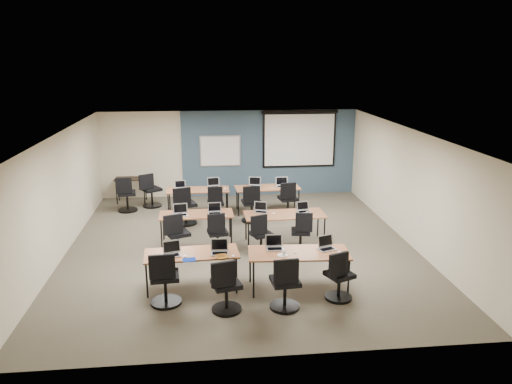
{
  "coord_description": "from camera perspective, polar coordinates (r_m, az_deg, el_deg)",
  "views": [
    {
      "loc": [
        -0.81,
        -10.98,
        4.35
      ],
      "look_at": [
        0.4,
        0.4,
        1.2
      ],
      "focal_mm": 35.0,
      "sensor_mm": 36.0,
      "label": 1
    }
  ],
  "objects": [
    {
      "name": "task_chair_2",
      "position": [
        8.9,
        3.36,
        -10.84
      ],
      "size": [
        0.54,
        0.54,
        1.02
      ],
      "rotation": [
        0.0,
        0.0,
        0.1
      ],
      "color": "black",
      "rests_on": "floor"
    },
    {
      "name": "blue_mousepad",
      "position": [
        9.29,
        -7.64,
        -7.68
      ],
      "size": [
        0.27,
        0.23,
        0.01
      ],
      "primitive_type": "cube",
      "rotation": [
        0.0,
        0.0,
        0.16
      ],
      "color": "navy",
      "rests_on": "training_table_front_left"
    },
    {
      "name": "task_chair_10",
      "position": [
        13.37,
        -0.5,
        -1.67
      ],
      "size": [
        0.56,
        0.56,
        1.04
      ],
      "rotation": [
        0.0,
        0.0,
        0.11
      ],
      "color": "black",
      "rests_on": "floor"
    },
    {
      "name": "laptop_8",
      "position": [
        14.1,
        -8.68,
        0.57
      ],
      "size": [
        0.3,
        0.26,
        0.23
      ],
      "rotation": [
        0.0,
        0.0,
        0.07
      ],
      "color": "silver",
      "rests_on": "training_table_back_left"
    },
    {
      "name": "laptop_6",
      "position": [
        11.91,
        0.56,
        -2.02
      ],
      "size": [
        0.31,
        0.26,
        0.23
      ],
      "rotation": [
        0.0,
        0.0,
        -0.32
      ],
      "color": "#BABABE",
      "rests_on": "training_table_mid_right"
    },
    {
      "name": "mouse_10",
      "position": [
        14.04,
        0.4,
        0.49
      ],
      "size": [
        0.1,
        0.12,
        0.04
      ],
      "primitive_type": "ellipsoid",
      "rotation": [
        0.0,
        0.0,
        -0.35
      ],
      "color": "white",
      "rests_on": "training_table_back_right"
    },
    {
      "name": "spare_chair_b",
      "position": [
        14.73,
        -14.59,
        -0.58
      ],
      "size": [
        0.55,
        0.55,
        1.03
      ],
      "rotation": [
        0.0,
        0.0,
        0.15
      ],
      "color": "black",
      "rests_on": "floor"
    },
    {
      "name": "laptop_11",
      "position": [
        14.23,
        3.0,
        0.89
      ],
      "size": [
        0.34,
        0.29,
        0.26
      ],
      "rotation": [
        0.0,
        0.0,
        -0.04
      ],
      "color": "#A3A3AD",
      "rests_on": "training_table_back_right"
    },
    {
      "name": "mouse_3",
      "position": [
        9.65,
        9.49,
        -6.79
      ],
      "size": [
        0.09,
        0.11,
        0.03
      ],
      "primitive_type": "ellipsoid",
      "rotation": [
        0.0,
        0.0,
        -0.29
      ],
      "color": "white",
      "rests_on": "training_table_front_right"
    },
    {
      "name": "whiteboard",
      "position": [
        15.68,
        -4.11,
        4.68
      ],
      "size": [
        1.28,
        0.03,
        0.98
      ],
      "color": "#B3B3B3",
      "rests_on": "wall_back"
    },
    {
      "name": "mouse_9",
      "position": [
        13.98,
        -3.59,
        0.4
      ],
      "size": [
        0.08,
        0.11,
        0.04
      ],
      "primitive_type": "ellipsoid",
      "rotation": [
        0.0,
        0.0,
        0.19
      ],
      "color": "white",
      "rests_on": "training_table_back_left"
    },
    {
      "name": "ceiling",
      "position": [
        11.13,
        -1.83,
        6.85
      ],
      "size": [
        8.0,
        9.0,
        0.02
      ],
      "primitive_type": "cube",
      "color": "white",
      "rests_on": "ground"
    },
    {
      "name": "mouse_7",
      "position": [
        11.94,
        5.85,
        -2.28
      ],
      "size": [
        0.07,
        0.1,
        0.03
      ],
      "primitive_type": "ellipsoid",
      "rotation": [
        0.0,
        0.0,
        0.09
      ],
      "color": "white",
      "rests_on": "training_table_mid_right"
    },
    {
      "name": "snack_bowl",
      "position": [
        9.26,
        -3.92,
        -7.46
      ],
      "size": [
        0.31,
        0.31,
        0.06
      ],
      "primitive_type": "imported",
      "rotation": [
        0.0,
        0.0,
        0.22
      ],
      "color": "#9B6738",
      "rests_on": "training_table_front_left"
    },
    {
      "name": "mouse_5",
      "position": [
        11.63,
        -3.56,
        -2.72
      ],
      "size": [
        0.07,
        0.11,
        0.04
      ],
      "primitive_type": "ellipsoid",
      "rotation": [
        0.0,
        0.0,
        -0.08
      ],
      "color": "white",
      "rests_on": "training_table_mid_left"
    },
    {
      "name": "spare_chair_a",
      "position": [
        15.01,
        -11.96,
        -0.11
      ],
      "size": [
        0.61,
        0.55,
        1.03
      ],
      "rotation": [
        0.0,
        0.0,
        0.54
      ],
      "color": "black",
      "rests_on": "floor"
    },
    {
      "name": "training_table_front_right",
      "position": [
        9.6,
        4.9,
        -7.09
      ],
      "size": [
        1.92,
        0.8,
        0.73
      ],
      "rotation": [
        0.0,
        0.0,
        -0.07
      ],
      "color": "#98653F",
      "rests_on": "floor"
    },
    {
      "name": "training_table_mid_left",
      "position": [
        11.89,
        -6.84,
        -2.69
      ],
      "size": [
        1.74,
        0.72,
        0.73
      ],
      "rotation": [
        0.0,
        0.0,
        0.02
      ],
      "color": "brown",
      "rests_on": "floor"
    },
    {
      "name": "coffee_cup",
      "position": [
        9.4,
        3.25,
        -6.98
      ],
      "size": [
        0.08,
        0.08,
        0.07
      ],
      "primitive_type": "imported",
      "rotation": [
        0.0,
        0.0,
        -0.06
      ],
      "color": "white",
      "rests_on": "snack_plate"
    },
    {
      "name": "laptop_1",
      "position": [
        9.52,
        -4.18,
        -6.6
      ],
      "size": [
        0.33,
        0.28,
        0.25
      ],
      "rotation": [
        0.0,
        0.0,
        -0.05
      ],
      "color": "#ADADAD",
      "rests_on": "training_table_front_left"
    },
    {
      "name": "task_chair_9",
      "position": [
        13.57,
        -4.65,
        -1.6
      ],
      "size": [
        0.49,
        0.49,
        0.97
      ],
      "rotation": [
        0.0,
        0.0,
        0.04
      ],
      "color": "black",
      "rests_on": "floor"
    },
    {
      "name": "task_chair_1",
      "position": [
        8.82,
        -3.48,
        -11.13
      ],
      "size": [
        0.53,
        0.53,
        1.01
      ],
      "rotation": [
        0.0,
        0.0,
        0.24
      ],
      "color": "black",
      "rests_on": "floor"
    },
    {
      "name": "training_table_front_left",
      "position": [
        9.62,
        -7.36,
        -7.16
      ],
      "size": [
        1.78,
        0.74,
        0.73
      ],
      "rotation": [
        0.0,
        0.0,
        0.06
      ],
      "color": "#A46944",
      "rests_on": "floor"
    },
    {
      "name": "wall_front",
      "position": [
        7.18,
        1.0,
        -9.31
      ],
      "size": [
        8.0,
        0.04,
        2.7
      ],
      "primitive_type": "cube",
      "color": "beige",
      "rests_on": "ground"
    },
    {
      "name": "training_table_back_left",
      "position": [
        14.01,
        -6.66,
        0.11
      ],
      "size": [
        1.74,
        0.72,
        0.73
      ],
      "rotation": [
        0.0,
        0.0,
        -0.01
      ],
      "color": "brown",
      "rests_on": "floor"
    },
    {
      "name": "snack_plate",
      "position": [
        9.41,
        3.05,
        -7.22
      ],
      "size": [
        0.2,
        0.2,
        0.01
      ],
      "primitive_type": "cylinder",
      "rotation": [
        0.0,
        0.0,
        -0.03
      ],
      "color": "white",
      "rests_on": "training_table_front_right"
    },
    {
      "name": "mouse_1",
      "position": [
        9.36,
        -2.62,
        -7.32
      ],
      "size": [
        0.08,
        0.1,
        0.03
      ],
      "primitive_type": "ellipsoid",
      "rotation": [
        0.0,
        0.0,
        0.34
      ],
      "color": "white",
      "rests_on": "training_table_front_left"
    },
    {
      "name": "task_chair_6",
      "position": [
        11.23,
        0.52,
        -5.23
      ],
      "size": [
        0.5,
        0.48,
        0.97
      ],
      "rotation": [
        0.0,
        0.0,
        0.36
      ],
      "color": "black",
      "rests_on": "floor"
    },
    {
      "name": "laptop_2",
      "position": [
        9.71,
        2.13,
        -6.12
      ],
      "size": [
        0.33,
        0.28,
        0.25
      ],
      "rotation": [
        0.0,
        0.0,
        -0.03
      ],
      "color": "#A4A4AE",
      "rests_on": "training_table_front_right"
    },
    {
      "name": "mouse_6",
      "position": [
        11.78,
        2.04,
        -2.46
      ],
      "size": [
        0.09,
        0.12,
        0.04
      ],
      "primitive_type": "ellipsoid",
      "rotation": [
        0.0,
        0.0,
        0.31
      ],
      "color": "white",
      "rests_on": "training_table_mid_right"
    },
    {
      "name": "floor",
      "position": [
        11.83,
        -1.72,
        -6.19
      ],
      "size": [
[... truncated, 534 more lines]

